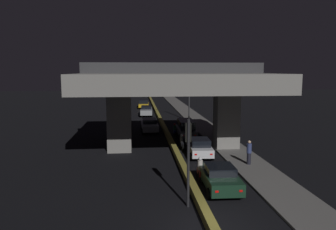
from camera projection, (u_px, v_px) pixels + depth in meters
The scene contains 16 objects.
ground_plane at pixel (211, 229), 14.33m from camera, with size 200.00×200.00×0.00m, color black.
median_divider at pixel (158, 115), 48.83m from camera, with size 0.44×126.00×0.44m, color olive.
sidewalk_right at pixel (201, 123), 42.41m from camera, with size 2.90×126.00×0.13m, color #5B5956.
elevated_overpass at pixel (174, 86), 27.95m from camera, with size 15.62×13.98×7.55m.
traffic_light_left_of_median at pixel (188, 147), 16.38m from camera, with size 0.30×0.49×4.51m.
street_lamp at pixel (187, 90), 44.32m from camera, with size 2.13×0.32×7.04m.
car_dark_green_lead at pixel (219, 177), 19.06m from camera, with size 2.05×4.39×1.45m.
car_white_second at pixel (200, 147), 26.41m from camera, with size 1.96×4.08×1.46m.
car_grey_third at pixel (186, 128), 33.58m from camera, with size 1.88×4.67×1.84m.
car_silver_lead_oncoming at pixel (149, 125), 37.16m from camera, with size 2.00×4.65×1.42m.
car_silver_second_oncoming at pixel (146, 111), 50.15m from camera, with size 2.04×4.73×1.50m.
car_taxi_yellow_third_oncoming at pixel (144, 104), 60.08m from camera, with size 2.06×4.44×1.54m.
motorcycle_red_filtering_near at pixel (200, 171), 20.60m from camera, with size 0.32×2.03×1.53m.
motorcycle_black_filtering_mid at pixel (182, 143), 28.69m from camera, with size 0.32×1.79×1.38m.
motorcycle_blue_filtering_far at pixel (175, 131), 34.55m from camera, with size 0.33×1.75×1.38m.
pedestrian_on_sidewalk at pixel (249, 152), 23.68m from camera, with size 0.35×0.35×1.76m.
Camera 1 is at (-3.13, -13.29, 6.91)m, focal length 35.00 mm.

